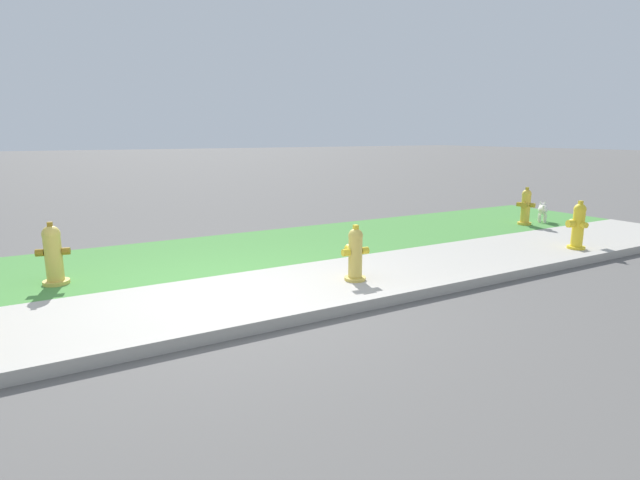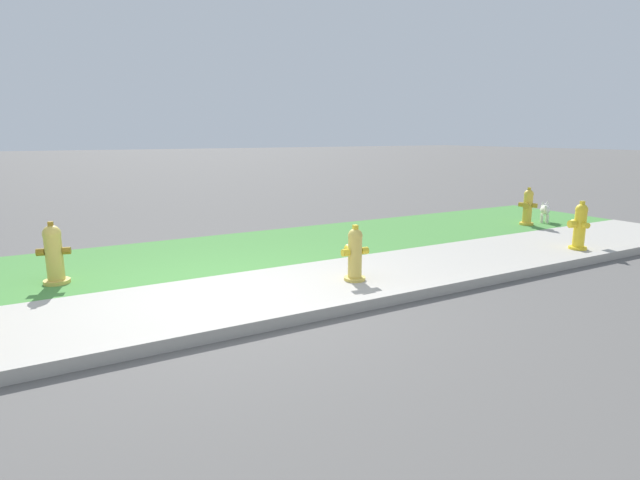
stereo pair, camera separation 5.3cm
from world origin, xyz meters
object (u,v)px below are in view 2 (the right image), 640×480
(fire_hydrant_mid_block, at_px, (528,207))
(fire_hydrant_far_end, at_px, (54,254))
(fire_hydrant_across_street, at_px, (355,254))
(small_white_dog, at_px, (545,210))
(fire_hydrant_near_corner, at_px, (580,226))

(fire_hydrant_mid_block, height_order, fire_hydrant_far_end, fire_hydrant_far_end)
(fire_hydrant_far_end, xyz_separation_m, fire_hydrant_across_street, (3.25, -1.71, -0.03))
(fire_hydrant_far_end, bearing_deg, fire_hydrant_mid_block, 11.75)
(small_white_dog, bearing_deg, fire_hydrant_mid_block, 145.67)
(fire_hydrant_mid_block, distance_m, fire_hydrant_near_corner, 2.21)
(fire_hydrant_across_street, distance_m, small_white_dog, 6.04)
(fire_hydrant_mid_block, xyz_separation_m, small_white_dog, (0.62, 0.05, -0.11))
(fire_hydrant_mid_block, height_order, fire_hydrant_near_corner, fire_hydrant_near_corner)
(fire_hydrant_near_corner, distance_m, fire_hydrant_far_end, 7.56)
(fire_hydrant_near_corner, height_order, small_white_dog, fire_hydrant_near_corner)
(small_white_dog, bearing_deg, fire_hydrant_across_street, 156.64)
(fire_hydrant_mid_block, relative_size, fire_hydrant_far_end, 0.98)
(fire_hydrant_mid_block, relative_size, fire_hydrant_near_corner, 0.98)
(fire_hydrant_near_corner, bearing_deg, fire_hydrant_across_street, 105.93)
(fire_hydrant_near_corner, relative_size, small_white_dog, 1.81)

